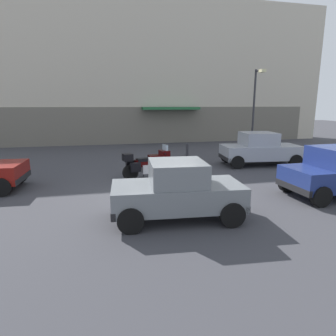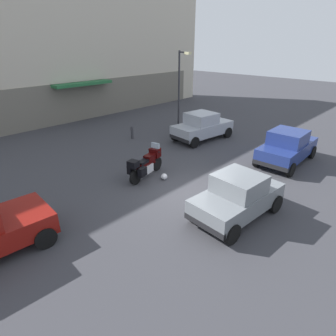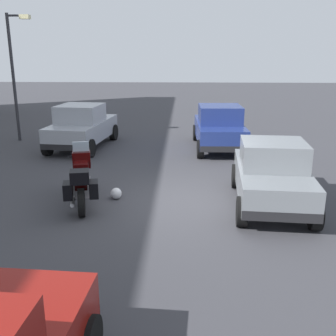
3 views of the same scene
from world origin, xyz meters
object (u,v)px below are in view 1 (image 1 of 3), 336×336
(car_wagon_end, at_px, (260,149))
(car_compact_side, at_px, (177,191))
(streetlamp_curbside, at_px, (255,104))
(bollard_curbside, at_px, (187,149))
(motorcycle, at_px, (148,164))
(helmet, at_px, (161,179))

(car_wagon_end, bearing_deg, car_compact_side, -127.93)
(streetlamp_curbside, xyz_separation_m, bollard_curbside, (-3.99, 0.38, -2.58))
(bollard_curbside, bearing_deg, motorcycle, -123.41)
(car_wagon_end, xyz_separation_m, streetlamp_curbside, (1.15, 2.80, 2.19))
(car_compact_side, height_order, car_wagon_end, car_wagon_end)
(helmet, relative_size, bollard_curbside, 0.35)
(car_wagon_end, bearing_deg, bollard_curbside, 138.36)
(car_compact_side, xyz_separation_m, bollard_curbside, (2.98, 9.09, -0.35))
(bollard_curbside, bearing_deg, streetlamp_curbside, -5.41)
(car_wagon_end, bearing_deg, motorcycle, -159.67)
(helmet, height_order, bollard_curbside, bollard_curbside)
(car_compact_side, bearing_deg, motorcycle, 95.26)
(helmet, distance_m, car_compact_side, 3.79)
(streetlamp_curbside, bearing_deg, bollard_curbside, 174.59)
(streetlamp_curbside, bearing_deg, helmet, -143.20)
(motorcycle, height_order, helmet, motorcycle)
(motorcycle, xyz_separation_m, bollard_curbside, (3.05, 4.62, -0.20))
(streetlamp_curbside, bearing_deg, car_compact_side, -128.66)
(car_compact_side, bearing_deg, helmet, 89.68)
(car_wagon_end, distance_m, streetlamp_curbside, 3.74)
(streetlamp_curbside, relative_size, bollard_curbside, 6.24)
(helmet, height_order, car_wagon_end, car_wagon_end)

